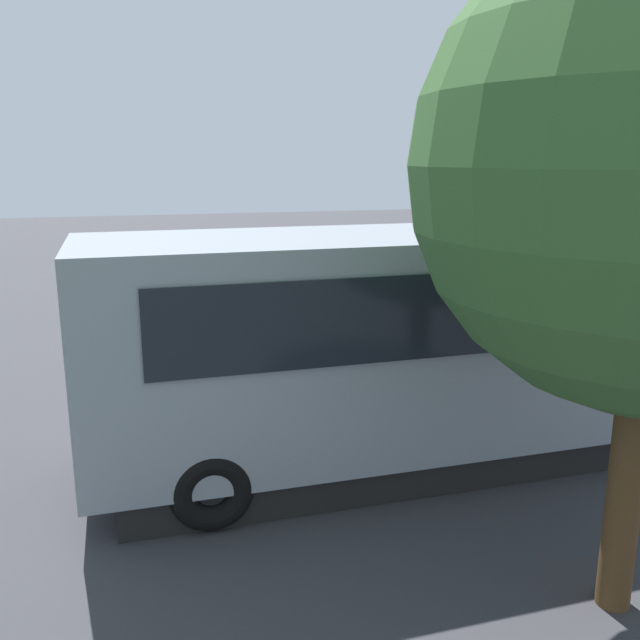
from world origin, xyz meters
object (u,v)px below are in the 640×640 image
Objects in this scene: parked_motorcycle_silver at (508,370)px; spectator_far_left at (436,330)px; stunt_motorcycle at (218,323)px; traffic_cone at (334,337)px; spectator_left at (389,338)px; spectator_right at (289,345)px; tour_bus at (440,346)px; spectator_centre at (349,346)px.

spectator_far_left is at bearing -40.93° from parked_motorcycle_silver.
traffic_cone is (-2.49, 0.73, -0.31)m from stunt_motorcycle.
stunt_motorcycle is 3.21× the size of traffic_cone.
spectator_far_left is 0.89× the size of stunt_motorcycle.
spectator_left reaches higher than stunt_motorcycle.
spectator_right is at bearing 4.25° from spectator_far_left.
spectator_far_left reaches higher than stunt_motorcycle.
stunt_motorcycle is at bearing -79.24° from spectator_right.
parked_motorcycle_silver is at bearing -139.89° from tour_bus.
parked_motorcycle_silver is at bearing 135.68° from stunt_motorcycle.
spectator_centre reaches higher than parked_motorcycle_silver.
spectator_centre is 0.95× the size of spectator_right.
stunt_motorcycle reaches higher than traffic_cone.
spectator_left is 3.29m from traffic_cone.
spectator_left reaches higher than spectator_far_left.
spectator_centre is (0.76, 0.06, -0.08)m from spectator_left.
tour_bus is 3.28m from parked_motorcycle_silver.
spectator_left is 0.89× the size of parked_motorcycle_silver.
spectator_left is 2.24m from parked_motorcycle_silver.
spectator_centre is 3.40m from traffic_cone.
traffic_cone is (-0.73, -3.25, -0.71)m from spectator_centre.
spectator_far_left is at bearing -175.75° from spectator_right.
spectator_right is at bearing 60.40° from traffic_cone.
spectator_far_left is 2.87× the size of traffic_cone.
stunt_motorcycle reaches higher than parked_motorcycle_silver.
spectator_left reaches higher than spectator_right.
tour_bus is at bearing 109.25° from stunt_motorcycle.
spectator_far_left is (-1.33, -2.86, -0.56)m from tour_bus.
spectator_left is at bearing 122.82° from stunt_motorcycle.
stunt_motorcycle is at bearing -45.21° from spectator_far_left.
stunt_motorcycle is (3.59, -3.62, -0.47)m from spectator_far_left.
spectator_right reaches higher than spectator_far_left.
tour_bus reaches higher than stunt_motorcycle.
spectator_left is 0.90× the size of stunt_motorcycle.
spectator_far_left is at bearing -164.19° from spectator_left.
tour_bus is 2.63m from spectator_left.
parked_motorcycle_silver is (-3.88, 0.67, -0.60)m from spectator_right.
parked_motorcycle_silver is 6.44m from stunt_motorcycle.
spectator_far_left is at bearing -114.99° from tour_bus.
traffic_cone is at bearing -119.60° from spectator_right.
spectator_left is at bearing 177.19° from spectator_right.
tour_bus is 5.39× the size of spectator_far_left.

